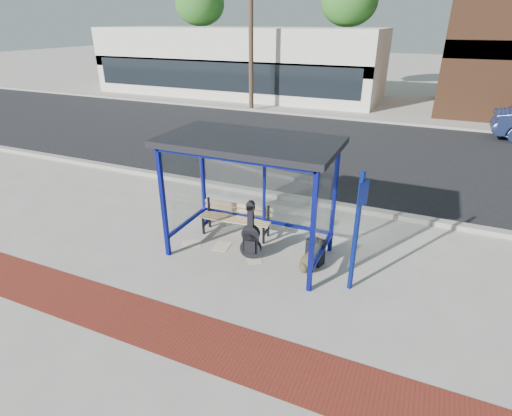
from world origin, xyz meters
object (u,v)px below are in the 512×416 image
at_px(bench, 236,217).
at_px(suitcase, 315,252).
at_px(backpack, 307,264).
at_px(guitar_bag, 251,239).

xyz_separation_m(bench, suitcase, (1.95, -0.47, -0.15)).
bearing_deg(backpack, bench, 179.37).
distance_m(guitar_bag, backpack, 1.22).
height_order(bench, backpack, bench).
distance_m(bench, backpack, 2.09).
distance_m(suitcase, backpack, 0.37).
bearing_deg(bench, suitcase, -19.08).
bearing_deg(suitcase, guitar_bag, -149.53).
bearing_deg(backpack, guitar_bag, -159.60).
xyz_separation_m(bench, guitar_bag, (0.71, -0.78, 0.01)).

